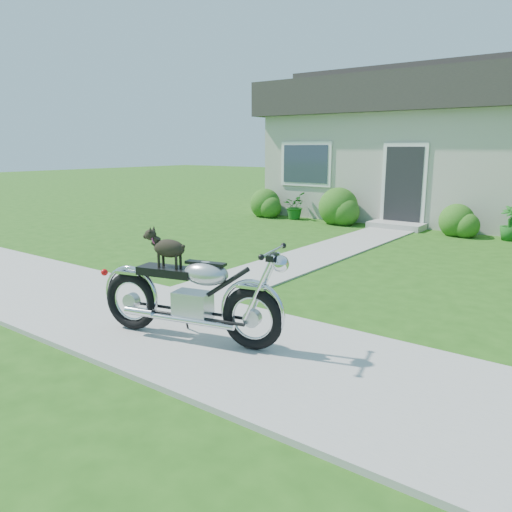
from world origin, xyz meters
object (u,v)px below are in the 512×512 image
(house, at_px, (495,145))
(motorcycle_with_dog, at_px, (191,294))
(potted_plant_left, at_px, (294,206))
(potted_plant_right, at_px, (510,223))

(house, relative_size, motorcycle_with_dog, 5.75)
(potted_plant_left, distance_m, motorcycle_with_dog, 9.74)
(motorcycle_with_dog, bearing_deg, house, 74.72)
(house, height_order, potted_plant_right, house)
(potted_plant_left, bearing_deg, potted_plant_right, 0.00)
(potted_plant_left, relative_size, motorcycle_with_dog, 0.36)
(potted_plant_left, distance_m, potted_plant_right, 5.81)
(potted_plant_left, xyz_separation_m, potted_plant_right, (5.81, 0.00, 0.01))
(potted_plant_left, bearing_deg, house, 36.75)
(house, relative_size, potted_plant_left, 16.04)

